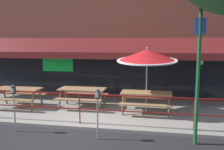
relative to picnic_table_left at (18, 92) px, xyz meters
The scene contains 11 objects.
ground_plane 3.56m from the picnic_table_left, 30.39° to the right, with size 120.00×120.00×0.00m, color #232326.
patio_deck 3.09m from the picnic_table_left, ahead, with size 15.00×4.00×0.10m, color gray.
restaurant_building 5.22m from the picnic_table_left, 39.28° to the left, with size 15.00×1.60×8.44m.
patio_railing 3.35m from the picnic_table_left, 25.95° to the right, with size 13.84×0.04×0.97m.
picnic_table_left is the anchor object (origin of this frame).
picnic_table_centre 2.54m from the picnic_table_left, 10.06° to the left, with size 1.80×1.42×0.76m.
picnic_table_right 5.00m from the picnic_table_left, ahead, with size 1.80×1.42×0.76m.
patio_umbrella_right 5.21m from the picnic_table_left, ahead, with size 2.14×2.14×2.39m.
parking_meter_near 2.61m from the picnic_table_left, 60.86° to the right, with size 0.15×0.16×1.42m.
parking_meter_far 4.51m from the picnic_table_left, 31.89° to the right, with size 0.15×0.16×1.42m.
street_sign_pole 6.93m from the picnic_table_left, 19.10° to the right, with size 0.28×0.09×4.22m.
Camera 1 is at (2.41, -6.99, 2.64)m, focal length 40.00 mm.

